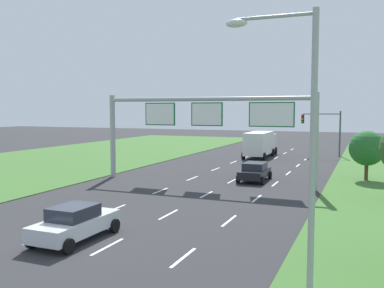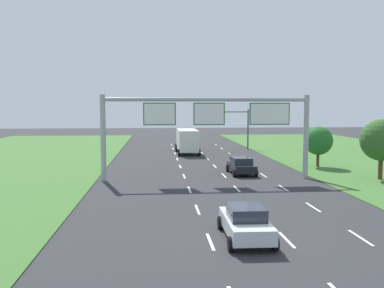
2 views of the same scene
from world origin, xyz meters
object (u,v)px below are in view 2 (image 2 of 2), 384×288
(box_truck, at_px, (187,140))
(car_near_red, at_px, (246,222))
(car_lead_silver, at_px, (241,165))
(traffic_light_mast, at_px, (234,122))
(roadside_tree_mid, at_px, (381,140))
(sign_gantry, at_px, (210,120))
(roadside_tree_far, at_px, (318,141))

(box_truck, bearing_deg, car_near_red, -90.61)
(box_truck, bearing_deg, car_lead_silver, -79.04)
(traffic_light_mast, height_order, roadside_tree_mid, traffic_light_mast)
(car_near_red, distance_m, sign_gantry, 16.53)
(car_near_red, relative_size, roadside_tree_far, 1.09)
(traffic_light_mast, bearing_deg, car_lead_silver, -98.81)
(roadside_tree_far, bearing_deg, roadside_tree_mid, -72.36)
(sign_gantry, height_order, roadside_tree_far, sign_gantry)
(car_lead_silver, distance_m, sign_gantry, 5.78)
(car_lead_silver, bearing_deg, traffic_light_mast, 80.12)
(traffic_light_mast, relative_size, roadside_tree_far, 1.37)
(car_near_red, xyz_separation_m, traffic_light_mast, (6.87, 40.14, 3.08))
(sign_gantry, bearing_deg, traffic_light_mast, 74.97)
(car_lead_silver, height_order, sign_gantry, sign_gantry)
(car_lead_silver, height_order, box_truck, box_truck)
(car_near_red, height_order, roadside_tree_mid, roadside_tree_mid)
(traffic_light_mast, distance_m, roadside_tree_mid, 26.69)
(box_truck, distance_m, roadside_tree_mid, 25.93)
(car_near_red, xyz_separation_m, roadside_tree_far, (11.92, 22.00, 1.87))
(box_truck, height_order, roadside_tree_far, roadside_tree_far)
(roadside_tree_mid, bearing_deg, car_near_red, -134.58)
(traffic_light_mast, distance_m, roadside_tree_far, 18.86)
(car_near_red, xyz_separation_m, sign_gantry, (0.39, 16.00, 4.14))
(car_near_red, distance_m, roadside_tree_far, 25.09)
(car_lead_silver, relative_size, sign_gantry, 0.25)
(car_near_red, distance_m, box_truck, 36.01)
(car_lead_silver, xyz_separation_m, box_truck, (-3.64, 17.48, 0.91))
(car_lead_silver, height_order, traffic_light_mast, traffic_light_mast)
(car_lead_silver, bearing_deg, car_near_red, -101.85)
(car_lead_silver, relative_size, traffic_light_mast, 0.76)
(box_truck, height_order, traffic_light_mast, traffic_light_mast)
(car_lead_silver, relative_size, roadside_tree_far, 1.05)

